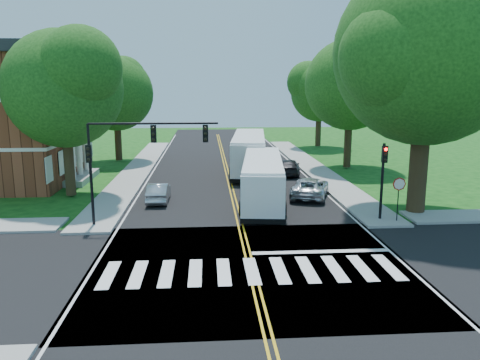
{
  "coord_description": "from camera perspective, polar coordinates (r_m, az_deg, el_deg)",
  "views": [
    {
      "loc": [
        -1.86,
        -19.17,
        7.73
      ],
      "look_at": [
        0.06,
        7.27,
        2.4
      ],
      "focal_mm": 35.0,
      "sensor_mm": 36.0,
      "label": 1
    }
  ],
  "objects": [
    {
      "name": "suv",
      "position": [
        33.42,
        8.54,
        -0.89
      ],
      "size": [
        3.83,
        5.5,
        1.39
      ],
      "primitive_type": "imported",
      "rotation": [
        0.0,
        0.0,
        2.81
      ],
      "color": "silver",
      "rests_on": "road"
    },
    {
      "name": "signal_ne",
      "position": [
        27.92,
        17.05,
        1.04
      ],
      "size": [
        0.3,
        0.46,
        4.4
      ],
      "color": "black",
      "rests_on": "ground"
    },
    {
      "name": "edge_line_e",
      "position": [
        42.77,
        7.61,
        0.88
      ],
      "size": [
        0.12,
        70.0,
        0.01
      ],
      "primitive_type": "cube",
      "color": "silver",
      "rests_on": "road"
    },
    {
      "name": "tree_west_far",
      "position": [
        50.01,
        -14.91,
        10.16
      ],
      "size": [
        7.6,
        7.6,
        10.67
      ],
      "color": "black",
      "rests_on": "ground"
    },
    {
      "name": "tree_east_far",
      "position": [
        60.89,
        9.66,
        10.4
      ],
      "size": [
        7.2,
        7.2,
        10.34
      ],
      "color": "black",
      "rests_on": "ground"
    },
    {
      "name": "road",
      "position": [
        38.01,
        -1.25,
        -0.36
      ],
      "size": [
        14.0,
        96.0,
        0.01
      ],
      "primitive_type": "cube",
      "color": "black",
      "rests_on": "ground"
    },
    {
      "name": "ground",
      "position": [
        20.75,
        1.32,
        -10.51
      ],
      "size": [
        140.0,
        140.0,
        0.0
      ],
      "primitive_type": "plane",
      "color": "#0F3F10",
      "rests_on": "ground"
    },
    {
      "name": "sidewalk_nw",
      "position": [
        45.28,
        -12.26,
        1.38
      ],
      "size": [
        2.6,
        40.0,
        0.15
      ],
      "primitive_type": "cube",
      "color": "gray",
      "rests_on": "ground"
    },
    {
      "name": "signal_nw",
      "position": [
        26.12,
        -12.94,
        3.71
      ],
      "size": [
        7.15,
        0.46,
        5.66
      ],
      "color": "black",
      "rests_on": "ground"
    },
    {
      "name": "bus_lead",
      "position": [
        31.48,
        2.78,
        0.13
      ],
      "size": [
        3.88,
        11.87,
        3.02
      ],
      "rotation": [
        0.0,
        0.0,
        3.02
      ],
      "color": "white",
      "rests_on": "road"
    },
    {
      "name": "tree_east_mid",
      "position": [
        45.18,
        13.31,
        11.24
      ],
      "size": [
        8.4,
        8.4,
        11.93
      ],
      "color": "black",
      "rests_on": "ground"
    },
    {
      "name": "stop_sign",
      "position": [
        27.97,
        18.8,
        -1.0
      ],
      "size": [
        0.76,
        0.08,
        2.53
      ],
      "color": "black",
      "rests_on": "ground"
    },
    {
      "name": "stop_bar",
      "position": [
        22.79,
        9.82,
        -8.59
      ],
      "size": [
        6.6,
        0.4,
        0.01
      ],
      "primitive_type": "cube",
      "color": "silver",
      "rests_on": "road"
    },
    {
      "name": "center_line",
      "position": [
        41.92,
        -1.53,
        0.76
      ],
      "size": [
        0.36,
        70.0,
        0.01
      ],
      "primitive_type": "cube",
      "color": "gold",
      "rests_on": "road"
    },
    {
      "name": "bus_follow",
      "position": [
        43.0,
        1.1,
        3.43
      ],
      "size": [
        4.23,
        13.24,
        3.37
      ],
      "rotation": [
        0.0,
        0.0,
        3.03
      ],
      "color": "white",
      "rests_on": "road"
    },
    {
      "name": "dark_sedan",
      "position": [
        41.65,
        5.97,
        1.57
      ],
      "size": [
        2.61,
        4.87,
        1.34
      ],
      "primitive_type": "imported",
      "rotation": [
        0.0,
        0.0,
        2.98
      ],
      "color": "black",
      "rests_on": "road"
    },
    {
      "name": "edge_line_w",
      "position": [
        42.17,
        -10.8,
        0.63
      ],
      "size": [
        0.12,
        70.0,
        0.01
      ],
      "primitive_type": "cube",
      "color": "silver",
      "rests_on": "road"
    },
    {
      "name": "tree_west_near",
      "position": [
        34.54,
        -20.7,
        10.32
      ],
      "size": [
        8.0,
        8.0,
        11.4
      ],
      "color": "black",
      "rests_on": "ground"
    },
    {
      "name": "sidewalk_ne",
      "position": [
        45.96,
        8.69,
        1.65
      ],
      "size": [
        2.6,
        40.0,
        0.15
      ],
      "primitive_type": "cube",
      "color": "gray",
      "rests_on": "ground"
    },
    {
      "name": "cross_road",
      "position": [
        20.75,
        1.32,
        -10.49
      ],
      "size": [
        60.0,
        12.0,
        0.01
      ],
      "primitive_type": "cube",
      "color": "black",
      "rests_on": "ground"
    },
    {
      "name": "crosswalk",
      "position": [
        20.28,
        1.45,
        -10.99
      ],
      "size": [
        12.6,
        3.0,
        0.01
      ],
      "primitive_type": "cube",
      "color": "silver",
      "rests_on": "road"
    },
    {
      "name": "tree_ne_big",
      "position": [
        30.11,
        21.84,
        14.18
      ],
      "size": [
        10.8,
        10.8,
        14.91
      ],
      "color": "black",
      "rests_on": "ground"
    },
    {
      "name": "hatchback",
      "position": [
        32.21,
        -9.9,
        -1.5
      ],
      "size": [
        1.38,
        3.89,
        1.28
      ],
      "primitive_type": "imported",
      "rotation": [
        0.0,
        0.0,
        3.14
      ],
      "color": "#A1A3A8",
      "rests_on": "road"
    }
  ]
}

